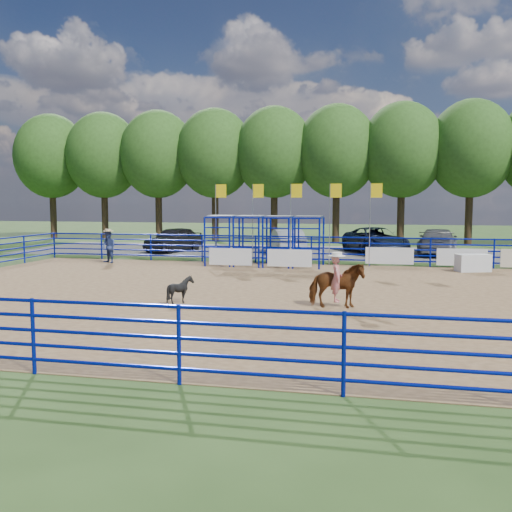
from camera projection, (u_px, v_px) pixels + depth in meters
name	position (u px, v px, depth m)	size (l,w,h in m)	color
ground	(277.00, 296.00, 20.24)	(120.00, 120.00, 0.00)	#355120
arena_dirt	(277.00, 295.00, 20.24)	(30.00, 20.00, 0.02)	olive
gravel_strip	(324.00, 252.00, 36.76)	(40.00, 10.00, 0.01)	slate
announcer_table	(473.00, 263.00, 26.83)	(1.53, 0.71, 0.82)	silver
horse_and_rider	(336.00, 281.00, 17.77)	(1.78, 0.96, 2.48)	brown
calf	(180.00, 290.00, 18.57)	(0.73, 0.82, 0.91)	black
spectator_cowboy	(109.00, 246.00, 30.44)	(1.06, 0.98, 1.79)	navy
car_a	(174.00, 239.00, 37.37)	(1.90, 4.72, 1.61)	black
car_b	(286.00, 241.00, 35.72)	(1.64, 4.72, 1.55)	gray
car_c	(375.00, 240.00, 35.98)	(2.71, 5.88, 1.63)	black
car_d	(438.00, 242.00, 35.03)	(2.25, 5.55, 1.61)	#5D5D60
perimeter_fence	(277.00, 275.00, 20.17)	(30.10, 20.10, 1.50)	#0717A6
chute_assembly	(272.00, 242.00, 29.11)	(19.32, 2.41, 4.20)	#0717A6
treeline	(337.00, 147.00, 44.76)	(56.40, 6.40, 11.24)	#3F2B19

